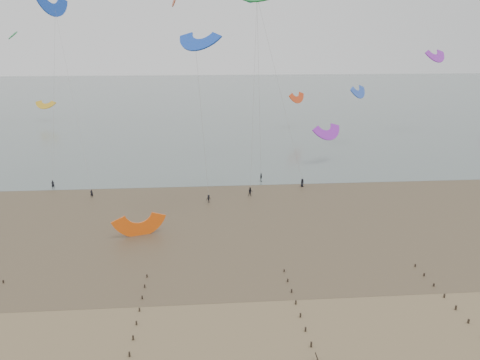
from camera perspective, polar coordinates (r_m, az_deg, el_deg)
name	(u,v)px	position (r m, az deg, el deg)	size (l,w,h in m)	color
ground	(267,327)	(52.79, 3.26, -17.42)	(500.00, 500.00, 0.00)	brown
sea_and_shore	(217,213)	(83.05, -2.77, -4.04)	(500.00, 665.00, 0.03)	#475654
kitesurfer_lead	(92,194)	(95.06, -17.64, -1.58)	(0.59, 0.39, 1.62)	black
kitesurfers	(347,179)	(102.16, 12.92, 0.13)	(148.84, 19.73, 1.90)	black
grounded_kite	(140,235)	(75.62, -12.07, -6.61)	(6.97, 3.65, 5.31)	#FC5A0F
kites_airborne	(193,72)	(132.46, -5.69, 12.99)	(228.60, 108.47, 41.21)	#920D53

